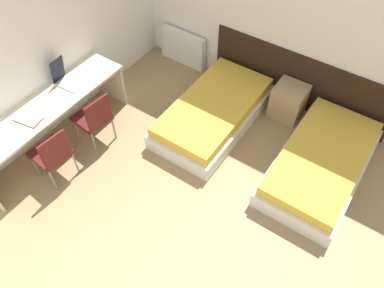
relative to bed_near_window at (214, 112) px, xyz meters
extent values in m
cube|color=white|center=(0.25, 1.02, 1.16)|extent=(5.14, 0.05, 2.70)
cube|color=white|center=(-1.85, -1.12, 1.16)|extent=(0.05, 5.23, 2.70)
cube|color=black|center=(0.80, 0.98, 0.26)|extent=(2.70, 0.03, 0.88)
cube|color=silver|center=(0.00, 0.00, -0.07)|extent=(1.00, 1.90, 0.23)
cube|color=gold|center=(0.00, 0.00, 0.12)|extent=(0.92, 1.82, 0.15)
cube|color=silver|center=(1.60, 0.00, -0.07)|extent=(1.00, 1.90, 0.23)
cube|color=gold|center=(1.60, 0.00, 0.12)|extent=(0.92, 1.82, 0.15)
cube|color=tan|center=(0.80, 0.74, 0.07)|extent=(0.44, 0.42, 0.50)
cube|color=silver|center=(-1.16, 0.90, 0.10)|extent=(0.81, 0.12, 0.56)
cube|color=beige|center=(-1.54, -1.55, 0.52)|extent=(0.57, 2.28, 0.04)
cube|color=beige|center=(-1.54, -0.43, 0.16)|extent=(0.52, 0.04, 0.69)
cube|color=#511919|center=(-1.15, -1.19, 0.24)|extent=(0.45, 0.45, 0.05)
cube|color=#511919|center=(-0.96, -1.21, 0.46)|extent=(0.07, 0.37, 0.39)
cylinder|color=slate|center=(-1.35, -1.35, 0.02)|extent=(0.02, 0.02, 0.40)
cylinder|color=slate|center=(-1.31, -1.00, 0.02)|extent=(0.02, 0.02, 0.40)
cylinder|color=slate|center=(-1.00, -1.38, 0.02)|extent=(0.02, 0.02, 0.40)
cylinder|color=slate|center=(-0.96, -1.03, 0.02)|extent=(0.02, 0.02, 0.40)
cube|color=#511919|center=(-1.15, -1.91, 0.24)|extent=(0.45, 0.45, 0.05)
cube|color=#511919|center=(-0.96, -1.93, 0.46)|extent=(0.06, 0.37, 0.39)
cylinder|color=slate|center=(-1.34, -2.07, 0.02)|extent=(0.02, 0.02, 0.40)
cylinder|color=slate|center=(-1.31, -1.72, 0.02)|extent=(0.02, 0.02, 0.40)
cylinder|color=slate|center=(-0.99, -2.10, 0.02)|extent=(0.02, 0.02, 0.40)
cylinder|color=slate|center=(-0.96, -1.75, 0.02)|extent=(0.02, 0.02, 0.40)
cube|color=silver|center=(-1.56, -1.09, 0.55)|extent=(0.36, 0.24, 0.02)
cube|color=black|center=(-1.71, -1.10, 0.73)|extent=(0.09, 0.22, 0.34)
cube|color=#B21E1E|center=(-1.51, -1.82, 0.54)|extent=(0.35, 0.24, 0.01)
cube|color=white|center=(-1.51, -1.82, 0.55)|extent=(0.33, 0.23, 0.01)
camera|label=1|loc=(1.85, -3.27, 3.79)|focal=35.00mm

